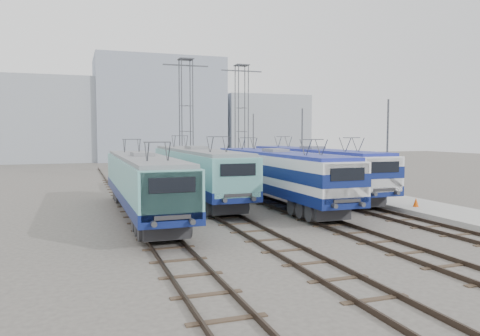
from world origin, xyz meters
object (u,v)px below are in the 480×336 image
Objects in this scene: locomotive_far_right at (313,167)px; mast_front at (387,154)px; locomotive_center_right at (276,172)px; catenary_tower_west at (186,115)px; safety_cone at (416,202)px; locomotive_far_left at (143,180)px; mast_mid at (302,148)px; locomotive_center_left at (197,169)px; mast_rear at (253,145)px; catenary_tower_east at (242,116)px.

mast_front is (1.85, -6.45, 1.22)m from locomotive_far_right.
catenary_tower_west is at bearing 97.64° from locomotive_center_right.
catenary_tower_west reaches higher than mast_front.
locomotive_far_left is at bearing 168.11° from safety_cone.
locomotive_far_right is 2.55× the size of mast_mid.
locomotive_center_left is 2.59× the size of mast_front.
locomotive_center_left reaches higher than locomotive_far_left.
mast_front is 24.00m from mast_rear.
catenary_tower_west is (6.75, 18.47, 4.48)m from locomotive_far_left.
catenary_tower_west reaches higher than mast_rear.
locomotive_far_left is 14.37m from locomotive_far_right.
mast_front reaches higher than locomotive_far_left.
mast_mid reaches higher than locomotive_center_right.
locomotive_far_right is at bearing -108.43° from mast_mid.
catenary_tower_east reaches higher than mast_front.
locomotive_center_left reaches higher than safety_cone.
locomotive_center_right is 2.51× the size of mast_rear.
catenary_tower_east is (6.50, 2.00, 0.00)m from catenary_tower_west.
locomotive_far_right is at bearing -96.02° from mast_rear.
locomotive_far_right is 8.89m from safety_cone.
catenary_tower_east is 24.79m from safety_cone.
mast_front and mast_mid have the same top height.
mast_rear is (15.35, 22.47, 1.33)m from locomotive_far_left.
locomotive_far_left is 7.02m from locomotive_center_left.
mast_rear reaches higher than locomotive_center_right.
locomotive_center_left reaches higher than locomotive_far_right.
mast_mid reaches higher than safety_cone.
locomotive_center_left is at bearing 140.71° from locomotive_center_right.
locomotive_far_left is at bearing -110.08° from catenary_tower_west.
locomotive_center_right is at bearing -102.76° from catenary_tower_east.
mast_front is 12.00m from mast_mid.
catenary_tower_west is 24.56m from safety_cone.
safety_cone is at bearing -83.09° from catenary_tower_east.
mast_rear is at bearing 83.98° from locomotive_far_right.
mast_rear is (8.60, 4.00, -3.14)m from catenary_tower_west.
locomotive_center_left is at bearing -122.42° from mast_rear.
mast_front is (15.35, -1.53, 1.33)m from locomotive_far_left.
locomotive_far_left is at bearing -129.88° from locomotive_center_left.
catenary_tower_east is (-0.25, 15.55, 4.37)m from locomotive_far_right.
catenary_tower_west is 9.99m from mast_rear.
locomotive_far_right is 1.48× the size of catenary_tower_east.
safety_cone is (7.14, -5.10, -1.67)m from locomotive_center_right.
locomotive_far_right reaches higher than safety_cone.
mast_mid reaches higher than locomotive_center_left.
catenary_tower_east is (4.25, 18.76, 4.39)m from locomotive_center_right.
mast_rear is 26.04m from safety_cone.
locomotive_center_left is 2.59× the size of mast_mid.
mast_rear is (10.85, 17.08, 1.24)m from locomotive_center_left.
locomotive_far_left is 24.79m from catenary_tower_east.
locomotive_center_right reaches higher than safety_cone.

